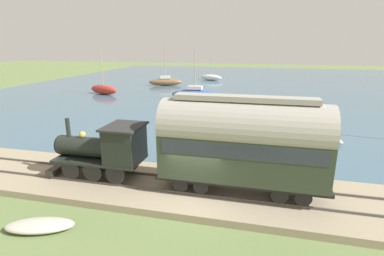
{
  "coord_description": "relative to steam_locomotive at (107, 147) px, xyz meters",
  "views": [
    {
      "loc": [
        -12.47,
        -2.93,
        7.46
      ],
      "look_at": [
        5.16,
        1.36,
        2.28
      ],
      "focal_mm": 28.0,
      "sensor_mm": 36.0,
      "label": 1
    }
  ],
  "objects": [
    {
      "name": "sailboat_brown",
      "position": [
        37.9,
        9.48,
        -1.4
      ],
      "size": [
        3.11,
        6.11,
        7.57
      ],
      "rotation": [
        0.0,
        0.0,
        0.3
      ],
      "color": "brown",
      "rests_on": "harbor_water"
    },
    {
      "name": "beached_dinghy",
      "position": [
        -4.55,
        0.69,
        -1.89
      ],
      "size": [
        1.88,
        3.0,
        0.44
      ],
      "color": "#B7B2A3",
      "rests_on": "ground"
    },
    {
      "name": "passenger_coach",
      "position": [
        0.0,
        -7.1,
        0.93
      ],
      "size": [
        2.47,
        8.05,
        4.68
      ],
      "color": "black",
      "rests_on": "rail_embankment"
    },
    {
      "name": "harbor_water",
      "position": [
        42.89,
        -5.0,
        -2.1
      ],
      "size": [
        80.0,
        80.0,
        0.01
      ],
      "color": "#426075",
      "rests_on": "ground"
    },
    {
      "name": "steam_locomotive",
      "position": [
        0.0,
        0.0,
        0.0
      ],
      "size": [
        2.24,
        5.27,
        3.1
      ],
      "color": "black",
      "rests_on": "rail_embankment"
    },
    {
      "name": "sailboat_white",
      "position": [
        47.42,
        2.89,
        -1.49
      ],
      "size": [
        2.77,
        5.03,
        5.79
      ],
      "rotation": [
        0.0,
        0.0,
        -0.35
      ],
      "color": "white",
      "rests_on": "harbor_water"
    },
    {
      "name": "ground_plane",
      "position": [
        -1.02,
        -5.0,
        -2.11
      ],
      "size": [
        200.0,
        200.0,
        0.0
      ],
      "primitive_type": "plane",
      "color": "#607542"
    },
    {
      "name": "rowboat_off_pier",
      "position": [
        4.14,
        1.14,
        -1.94
      ],
      "size": [
        2.08,
        2.08,
        0.31
      ],
      "rotation": [
        0.0,
        0.0,
        0.78
      ],
      "color": "#B7B2A3",
      "rests_on": "harbor_water"
    },
    {
      "name": "sailboat_blue",
      "position": [
        25.08,
        1.03,
        -1.29
      ],
      "size": [
        1.84,
        6.37,
        6.62
      ],
      "rotation": [
        0.0,
        0.0,
        0.03
      ],
      "color": "#335199",
      "rests_on": "harbor_water"
    },
    {
      "name": "rowboat_mid_harbor",
      "position": [
        6.81,
        -10.19,
        -1.92
      ],
      "size": [
        1.25,
        2.25,
        0.35
      ],
      "rotation": [
        0.0,
        0.0,
        -0.22
      ],
      "color": "#B7B2A3",
      "rests_on": "harbor_water"
    },
    {
      "name": "sailboat_red",
      "position": [
        26.68,
        15.46,
        -1.39
      ],
      "size": [
        2.74,
        5.3,
        6.91
      ],
      "rotation": [
        0.0,
        0.0,
        -0.31
      ],
      "color": "#B72D23",
      "rests_on": "harbor_water"
    },
    {
      "name": "rail_embankment",
      "position": [
        0.0,
        -5.0,
        -1.92
      ],
      "size": [
        5.17,
        56.0,
        0.48
      ],
      "color": "gray",
      "rests_on": "ground"
    },
    {
      "name": "rowboat_far_out",
      "position": [
        10.74,
        -13.04,
        -1.84
      ],
      "size": [
        2.93,
        2.34,
        0.52
      ],
      "rotation": [
        0.0,
        0.0,
        -1.01
      ],
      "color": "#B7B2A3",
      "rests_on": "harbor_water"
    }
  ]
}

